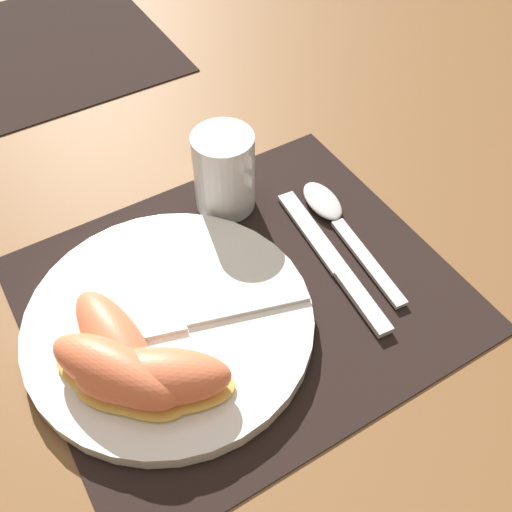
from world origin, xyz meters
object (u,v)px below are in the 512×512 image
at_px(plate, 171,326).
at_px(citrus_wedge_1, 116,373).
at_px(knife, 333,261).
at_px(spoon, 334,216).
at_px(citrus_wedge_0, 115,343).
at_px(juice_glass, 224,176).
at_px(citrus_wedge_2, 154,379).
at_px(fork, 195,319).

distance_m(plate, citrus_wedge_1, 0.08).
distance_m(knife, citrus_wedge_1, 0.25).
xyz_separation_m(spoon, citrus_wedge_0, (-0.27, -0.05, 0.03)).
height_order(juice_glass, knife, juice_glass).
distance_m(plate, knife, 0.18).
relative_size(spoon, citrus_wedge_1, 1.43).
height_order(knife, citrus_wedge_2, citrus_wedge_2).
xyz_separation_m(juice_glass, citrus_wedge_1, (-0.19, -0.16, -0.00)).
height_order(juice_glass, spoon, juice_glass).
height_order(citrus_wedge_0, citrus_wedge_2, citrus_wedge_2).
bearing_deg(citrus_wedge_1, juice_glass, 39.59).
bearing_deg(fork, spoon, 14.27).
bearing_deg(knife, spoon, 53.79).
relative_size(knife, citrus_wedge_1, 1.55).
distance_m(knife, spoon, 0.06).
relative_size(juice_glass, citrus_wedge_1, 0.70).
bearing_deg(citrus_wedge_2, juice_glass, 47.01).
height_order(plate, spoon, plate).
height_order(citrus_wedge_1, citrus_wedge_2, citrus_wedge_1).
height_order(plate, juice_glass, juice_glass).
bearing_deg(knife, plate, 176.17).
xyz_separation_m(knife, spoon, (0.04, 0.05, 0.00)).
bearing_deg(spoon, citrus_wedge_0, -170.40).
bearing_deg(fork, juice_glass, 51.19).
height_order(knife, spoon, spoon).
bearing_deg(citrus_wedge_1, citrus_wedge_2, -38.97).
distance_m(fork, citrus_wedge_0, 0.08).
distance_m(spoon, fork, 0.20).
distance_m(citrus_wedge_1, citrus_wedge_2, 0.03).
bearing_deg(citrus_wedge_2, citrus_wedge_1, 141.03).
bearing_deg(juice_glass, spoon, -43.05).
distance_m(plate, citrus_wedge_0, 0.06).
distance_m(juice_glass, knife, 0.15).
xyz_separation_m(juice_glass, fork, (-0.11, -0.13, -0.02)).
height_order(knife, citrus_wedge_0, citrus_wedge_0).
distance_m(knife, citrus_wedge_2, 0.23).
bearing_deg(citrus_wedge_0, juice_glass, 35.49).
bearing_deg(fork, citrus_wedge_1, -163.06).
xyz_separation_m(juice_glass, knife, (0.05, -0.13, -0.04)).
bearing_deg(citrus_wedge_0, plate, 7.10).
bearing_deg(citrus_wedge_1, plate, 29.42).
distance_m(fork, citrus_wedge_1, 0.09).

